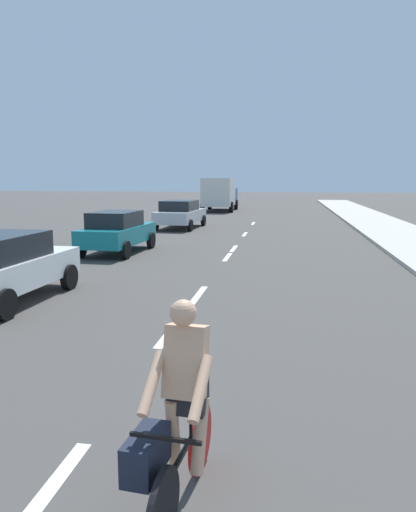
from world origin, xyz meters
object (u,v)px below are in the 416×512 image
Objects in this scene: parked_car_teal at (117,231)px; delivery_truck at (220,193)px; parked_car_white at (4,266)px; cyclist at (177,417)px; parked_car_silver at (180,213)px.

parked_car_teal is 0.66× the size of delivery_truck.
parked_car_white and parked_car_teal have the same top height.
cyclist is at bearing -65.57° from parked_car_teal.
cyclist is 14.54m from parked_car_teal.
delivery_truck is at bearing 91.29° from parked_car_teal.
parked_car_white is at bearing -43.43° from cyclist.
parked_car_teal is 24.03m from delivery_truck.
parked_car_white is at bearing -91.20° from delivery_truck.
delivery_truck is at bearing 92.48° from parked_car_silver.
parked_car_white is 16.62m from parked_car_silver.
parked_car_silver is (-5.05, 22.74, 0.01)m from cyclist.
parked_car_white and parked_car_silver have the same top height.
cyclist is at bearing -82.84° from delivery_truck.
parked_car_teal is (-5.41, 13.49, 0.01)m from cyclist.
parked_car_white is 0.65× the size of delivery_truck.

